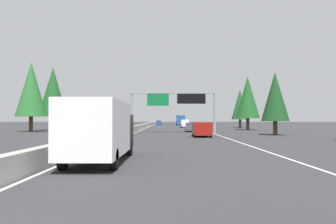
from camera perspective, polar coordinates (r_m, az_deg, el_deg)
ground_plane at (r=65.56m, az=-4.47°, el=-2.90°), size 320.00×320.00×0.00m
median_barrier at (r=85.51m, az=-3.60°, el=-2.17°), size 180.00×0.56×0.90m
shoulder_stripe_right at (r=75.61m, az=4.89°, el=-2.65°), size 160.00×0.16×0.01m
shoulder_stripe_median at (r=75.51m, az=-3.68°, el=-2.65°), size 160.00×0.16×0.01m
sign_gantry_overhead at (r=52.51m, az=0.99°, el=2.11°), size 0.50×12.68×6.31m
box_truck_mid_left at (r=17.65m, az=-10.75°, el=-2.72°), size 8.50×2.40×2.95m
minivan_mid_center at (r=41.55m, az=5.42°, el=-2.67°), size 5.00×1.95×1.69m
sedan_distant_b at (r=57.94m, az=3.66°, el=-2.47°), size 4.40×1.80×1.47m
sedan_mid_right at (r=127.87m, az=1.83°, el=-1.69°), size 4.40×1.80×1.47m
sedan_near_center at (r=116.83m, az=-1.49°, el=-1.75°), size 4.40×1.80×1.47m
pickup_near_right at (r=83.34m, az=2.77°, el=-1.88°), size 5.60×2.00×1.86m
bus_far_right at (r=113.77m, az=2.02°, el=-1.25°), size 11.50×2.55×3.10m
conifer_right_near at (r=47.62m, az=16.81°, el=2.35°), size 3.57×3.57×8.10m
conifer_right_mid at (r=67.15m, az=12.67°, el=2.30°), size 4.36×4.36×9.91m
conifer_right_far at (r=81.80m, az=11.48°, el=1.20°), size 3.84×3.84×8.73m
conifer_left_near at (r=61.62m, az=-21.11°, el=3.39°), size 4.93×4.93×11.21m
conifer_left_mid at (r=69.69m, az=-17.99°, el=3.11°), size 5.15×5.15×11.70m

